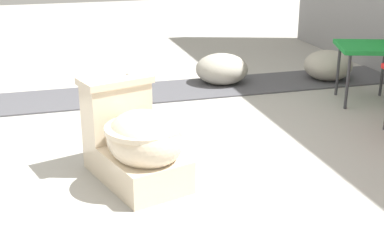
# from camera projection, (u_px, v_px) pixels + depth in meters

# --- Properties ---
(ground_plane) EXTENTS (14.00, 14.00, 0.00)m
(ground_plane) POSITION_uv_depth(u_px,v_px,m) (129.00, 166.00, 2.95)
(ground_plane) COLOR #A8A59E
(gravel_strip) EXTENTS (0.56, 8.00, 0.01)m
(gravel_strip) POSITION_uv_depth(u_px,v_px,m) (163.00, 91.00, 4.27)
(gravel_strip) COLOR #4C4C51
(gravel_strip) RESTS_ON ground
(toilet) EXTENTS (0.71, 0.54, 0.52)m
(toilet) POSITION_uv_depth(u_px,v_px,m) (136.00, 140.00, 2.72)
(toilet) COLOR beige
(toilet) RESTS_ON ground
(folding_chair_left) EXTENTS (0.56, 0.56, 0.83)m
(folding_chair_left) POSITION_uv_depth(u_px,v_px,m) (384.00, 35.00, 3.85)
(folding_chair_left) COLOR #1E8C38
(folding_chair_left) RESTS_ON ground
(boulder_near) EXTENTS (0.51, 0.54, 0.26)m
(boulder_near) POSITION_uv_depth(u_px,v_px,m) (222.00, 69.00, 4.45)
(boulder_near) COLOR #ADA899
(boulder_near) RESTS_ON ground
(boulder_far) EXTENTS (0.55, 0.55, 0.26)m
(boulder_far) POSITION_uv_depth(u_px,v_px,m) (328.00, 65.00, 4.58)
(boulder_far) COLOR #ADA899
(boulder_far) RESTS_ON ground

